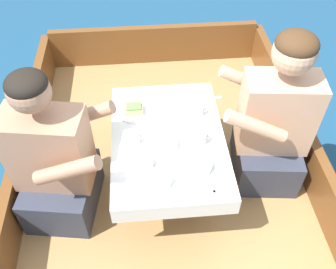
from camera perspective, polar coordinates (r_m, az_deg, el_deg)
name	(u,v)px	position (r m, az deg, el deg)	size (l,w,h in m)	color
ground_plane	(169,224)	(2.59, 0.14, -13.46)	(60.00, 60.00, 0.00)	navy
boat_deck	(169,210)	(2.44, 0.15, -11.47)	(1.80, 2.85, 0.34)	#A87F4C
gunwale_port	(16,192)	(2.31, -22.10, -8.16)	(0.06, 2.85, 0.28)	brown
gunwale_starboard	(315,171)	(2.39, 21.43, -5.21)	(0.06, 2.85, 0.28)	brown
bow_coaming	(154,44)	(3.20, -2.13, 13.59)	(1.68, 0.06, 0.32)	brown
cockpit_table	(168,143)	(2.03, 0.00, -1.29)	(0.60, 0.87, 0.44)	#B2B2B7
person_port	(55,163)	(2.05, -16.89, -4.17)	(0.57, 0.51, 0.96)	#333847
person_starboard	(273,124)	(2.19, 15.70, 1.52)	(0.56, 0.49, 0.99)	#333847
plate_sandwich	(134,113)	(2.13, -5.19, 3.34)	(0.18, 0.18, 0.01)	white
plate_bread	(185,96)	(2.24, 2.66, 5.95)	(0.16, 0.16, 0.01)	white
sandwich	(134,109)	(2.11, -5.24, 3.88)	(0.10, 0.08, 0.05)	#E0BC7F
bowl_port_near	(139,160)	(1.87, -4.46, -3.86)	(0.15, 0.15, 0.04)	white
bowl_starboard_near	(164,143)	(1.94, -0.54, -1.34)	(0.14, 0.14, 0.04)	white
bowl_center_far	(198,164)	(1.85, 4.58, -4.50)	(0.14, 0.14, 0.04)	white
bowl_port_far	(160,178)	(1.79, -1.25, -6.70)	(0.12, 0.12, 0.04)	white
coffee_cup_port	(134,137)	(1.96, -5.27, -0.41)	(0.09, 0.07, 0.07)	white
coffee_cup_starboard	(199,137)	(1.96, 4.80, -0.35)	(0.10, 0.08, 0.07)	white
coffee_cup_center	(197,110)	(2.11, 4.42, 3.81)	(0.10, 0.07, 0.06)	white
utensil_spoon_port	(212,98)	(2.24, 6.75, 5.56)	(0.17, 0.02, 0.01)	silver
utensil_fork_port	(203,182)	(1.81, 5.37, -7.16)	(0.11, 0.15, 0.00)	silver
utensil_knife_starboard	(211,131)	(2.04, 6.50, 0.50)	(0.13, 0.13, 0.00)	silver
utensil_knife_port	(162,161)	(1.89, -0.95, -4.03)	(0.15, 0.09, 0.00)	silver
utensil_spoon_center	(223,185)	(1.81, 8.37, -7.58)	(0.15, 0.11, 0.01)	silver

